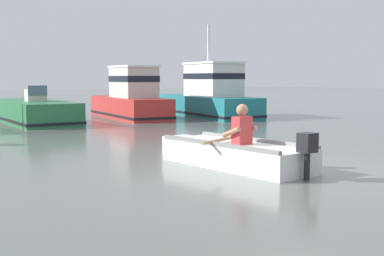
{
  "coord_description": "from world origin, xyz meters",
  "views": [
    {
      "loc": [
        -6.87,
        -6.4,
        1.68
      ],
      "look_at": [
        -0.37,
        3.0,
        0.55
      ],
      "focal_mm": 48.04,
      "sensor_mm": 36.0,
      "label": 1
    }
  ],
  "objects_px": {
    "rowboat_with_person": "(233,153)",
    "moored_boat_red": "(131,99)",
    "moored_boat_green": "(33,112)",
    "moored_boat_teal": "(209,96)"
  },
  "relations": [
    {
      "from": "moored_boat_green",
      "to": "moored_boat_red",
      "type": "bearing_deg",
      "value": -3.3
    },
    {
      "from": "rowboat_with_person",
      "to": "moored_boat_red",
      "type": "relative_size",
      "value": 0.67
    },
    {
      "from": "rowboat_with_person",
      "to": "moored_boat_green",
      "type": "relative_size",
      "value": 0.65
    },
    {
      "from": "moored_boat_green",
      "to": "moored_boat_red",
      "type": "distance_m",
      "value": 4.03
    },
    {
      "from": "rowboat_with_person",
      "to": "moored_boat_teal",
      "type": "xyz_separation_m",
      "value": [
        7.17,
        10.47,
        0.6
      ]
    },
    {
      "from": "moored_boat_green",
      "to": "moored_boat_teal",
      "type": "bearing_deg",
      "value": -9.6
    },
    {
      "from": "rowboat_with_person",
      "to": "moored_boat_teal",
      "type": "relative_size",
      "value": 0.56
    },
    {
      "from": "moored_boat_red",
      "to": "rowboat_with_person",
      "type": "bearing_deg",
      "value": -108.74
    },
    {
      "from": "moored_boat_green",
      "to": "moored_boat_red",
      "type": "relative_size",
      "value": 1.03
    },
    {
      "from": "moored_boat_green",
      "to": "rowboat_with_person",
      "type": "bearing_deg",
      "value": -89.46
    }
  ]
}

